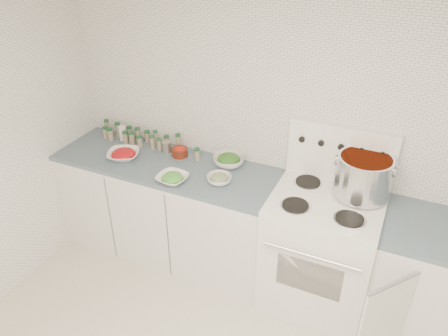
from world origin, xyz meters
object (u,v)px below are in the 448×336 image
stock_pot (363,175)px  bowl_tomato (123,154)px  stove (321,248)px  bowl_snowpea (172,178)px

stock_pot → bowl_tomato: size_ratio=1.21×
stove → bowl_tomato: bearing=-177.7°
stock_pot → bowl_tomato: bearing=-173.6°
stove → bowl_snowpea: (-1.11, -0.21, 0.44)m
stove → bowl_tomato: 1.71m
stock_pot → bowl_snowpea: (-1.30, -0.35, -0.17)m
bowl_tomato → bowl_snowpea: 0.56m
stove → bowl_tomato: size_ratio=4.14×
bowl_tomato → stock_pot: bearing=6.4°
bowl_tomato → bowl_snowpea: (0.54, -0.14, -0.00)m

